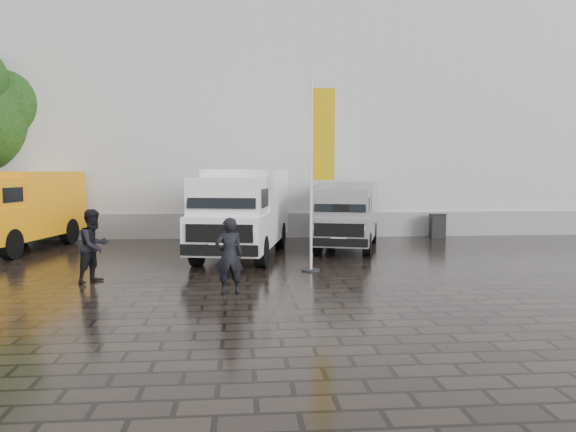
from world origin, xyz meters
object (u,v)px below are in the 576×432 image
(flagpole, at_px, (318,165))
(van_yellow, at_px, (15,211))
(van_white, at_px, (243,213))
(wheelie_bin, at_px, (438,226))
(person_tent, at_px, (94,246))
(van_silver, at_px, (348,215))
(person_front, at_px, (229,256))

(flagpole, bearing_deg, van_yellow, 153.92)
(van_white, bearing_deg, wheelie_bin, 39.32)
(van_white, height_order, person_tent, van_white)
(van_white, distance_m, flagpole, 3.76)
(van_silver, bearing_deg, van_yellow, -165.63)
(van_yellow, bearing_deg, van_silver, 9.15)
(van_silver, relative_size, person_front, 3.17)
(van_white, bearing_deg, person_front, -81.92)
(flagpole, relative_size, person_front, 3.00)
(van_silver, relative_size, flagpole, 1.06)
(van_white, relative_size, flagpole, 1.24)
(van_yellow, relative_size, person_front, 3.41)
(van_yellow, bearing_deg, flagpole, -14.71)
(van_silver, relative_size, person_tent, 3.02)
(van_white, bearing_deg, flagpole, -43.14)
(van_white, distance_m, wheelie_bin, 8.89)
(van_yellow, relative_size, van_white, 0.91)
(van_silver, bearing_deg, wheelie_bin, 48.85)
(person_front, bearing_deg, wheelie_bin, -140.05)
(flagpole, xyz_separation_m, person_tent, (-5.62, -1.10, -1.96))
(wheelie_bin, xyz_separation_m, person_tent, (-11.46, -8.04, 0.40))
(flagpole, bearing_deg, person_front, -131.14)
(wheelie_bin, relative_size, person_front, 0.57)
(flagpole, bearing_deg, van_silver, 68.95)
(person_tent, bearing_deg, person_front, -84.99)
(person_tent, bearing_deg, flagpole, -48.36)
(van_white, bearing_deg, van_yellow, 177.63)
(van_silver, distance_m, person_front, 8.04)
(van_yellow, xyz_separation_m, flagpole, (9.67, -4.74, 1.52))
(van_yellow, height_order, person_front, van_yellow)
(van_white, relative_size, van_silver, 1.18)
(van_silver, bearing_deg, person_front, -103.19)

